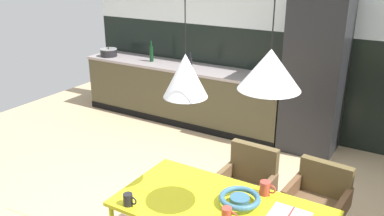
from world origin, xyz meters
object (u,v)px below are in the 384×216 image
object	(u,v)px
refrigerator_column	(315,77)
armchair_far_side	(319,195)
fruit_bowl	(240,199)
mug_white_ceramic	(265,188)
armchair_facing_counter	(248,179)
bottle_vinegar_dark	(151,53)
pendant_lamp_over_table_far	(270,69)
dining_table	(221,212)
cooking_pot	(109,52)
pendant_lamp_over_table_near	(185,75)
mug_short_terracotta	(227,215)
mug_dark_espresso	(128,200)
bottle_wine_green	(190,63)
open_book	(290,215)

from	to	relation	value
refrigerator_column	armchair_far_side	bearing A→B (deg)	-72.39
fruit_bowl	mug_white_ceramic	world-z (taller)	mug_white_ceramic
armchair_facing_counter	refrigerator_column	bearing A→B (deg)	-88.79
bottle_vinegar_dark	pendant_lamp_over_table_far	xyz separation A→B (m)	(2.99, -2.83, 0.79)
dining_table	pendant_lamp_over_table_far	size ratio (longest dim) A/B	1.27
cooking_pot	pendant_lamp_over_table_near	distance (m)	4.24
dining_table	cooking_pot	world-z (taller)	cooking_pot
mug_short_terracotta	mug_dark_espresso	bearing A→B (deg)	-164.51
bottle_vinegar_dark	pendant_lamp_over_table_near	world-z (taller)	pendant_lamp_over_table_near
mug_short_terracotta	pendant_lamp_over_table_far	xyz separation A→B (m)	(0.20, 0.10, 1.03)
mug_short_terracotta	bottle_wine_green	distance (m)	3.42
pendant_lamp_over_table_far	dining_table	bearing A→B (deg)	172.30
open_book	mug_white_ceramic	size ratio (longest dim) A/B	2.11
armchair_facing_counter	mug_short_terracotta	distance (m)	1.02
armchair_facing_counter	mug_white_ceramic	world-z (taller)	mug_white_ceramic
pendant_lamp_over_table_near	pendant_lamp_over_table_far	bearing A→B (deg)	-5.08
pendant_lamp_over_table_far	armchair_facing_counter	bearing A→B (deg)	117.57
refrigerator_column	bottle_vinegar_dark	size ratio (longest dim) A/B	6.13
mug_white_ceramic	bottle_wine_green	xyz separation A→B (m)	(-2.08, 2.32, 0.21)
armchair_facing_counter	mug_short_terracotta	size ratio (longest dim) A/B	6.86
dining_table	armchair_far_side	bearing A→B (deg)	61.08
armchair_facing_counter	pendant_lamp_over_table_far	bearing A→B (deg)	119.39
mug_dark_espresso	open_book	bearing A→B (deg)	24.60
mug_dark_espresso	bottle_vinegar_dark	size ratio (longest dim) A/B	0.35
cooking_pot	bottle_wine_green	world-z (taller)	bottle_wine_green
cooking_pot	mug_short_terracotta	bearing A→B (deg)	-38.22
refrigerator_column	bottle_wine_green	distance (m)	1.76
bottle_wine_green	pendant_lamp_over_table_far	xyz separation A→B (m)	(2.18, -2.68, 0.82)
fruit_bowl	cooking_pot	bearing A→B (deg)	144.02
armchair_far_side	open_book	bearing A→B (deg)	91.77
mug_white_ceramic	open_book	bearing A→B (deg)	-33.98
dining_table	armchair_facing_counter	world-z (taller)	armchair_facing_counter
mug_short_terracotta	dining_table	bearing A→B (deg)	129.16
armchair_far_side	fruit_bowl	xyz separation A→B (m)	(-0.40, -0.80, 0.27)
refrigerator_column	fruit_bowl	bearing A→B (deg)	-85.53
refrigerator_column	open_book	size ratio (longest dim) A/B	7.38
mug_dark_espresso	pendant_lamp_over_table_near	distance (m)	1.00
dining_table	armchair_far_side	distance (m)	1.04
armchair_far_side	mug_dark_espresso	bearing A→B (deg)	53.08
mug_white_ceramic	mug_short_terracotta	bearing A→B (deg)	-102.06
armchair_far_side	pendant_lamp_over_table_near	size ratio (longest dim) A/B	0.55
mug_white_ceramic	pendant_lamp_over_table_near	size ratio (longest dim) A/B	0.09
dining_table	pendant_lamp_over_table_near	size ratio (longest dim) A/B	1.11
cooking_pot	bottle_wine_green	bearing A→B (deg)	-2.57
armchair_facing_counter	mug_white_ceramic	distance (m)	0.66
fruit_bowl	mug_dark_espresso	bearing A→B (deg)	-148.20
mug_white_ceramic	cooking_pot	bearing A→B (deg)	147.20
pendant_lamp_over_table_far	pendant_lamp_over_table_near	bearing A→B (deg)	174.92
armchair_far_side	open_book	world-z (taller)	armchair_far_side
armchair_far_side	mug_short_terracotta	distance (m)	1.14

